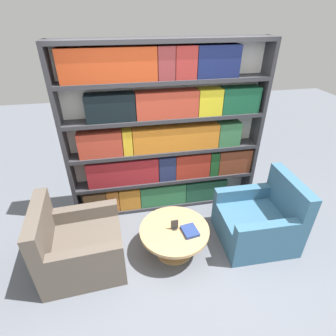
{
  "coord_description": "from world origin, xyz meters",
  "views": [
    {
      "loc": [
        -0.59,
        -1.98,
        2.63
      ],
      "look_at": [
        -0.08,
        0.66,
        0.99
      ],
      "focal_mm": 28.0,
      "sensor_mm": 36.0,
      "label": 1
    }
  ],
  "objects": [
    {
      "name": "table_sign",
      "position": [
        -0.08,
        0.25,
        0.44
      ],
      "size": [
        0.09,
        0.06,
        0.13
      ],
      "color": "black",
      "rests_on": "coffee_table"
    },
    {
      "name": "stray_book",
      "position": [
        0.09,
        0.17,
        0.4
      ],
      "size": [
        0.2,
        0.23,
        0.04
      ],
      "color": "navy",
      "rests_on": "coffee_table"
    },
    {
      "name": "armchair_right",
      "position": [
        1.04,
        0.27,
        0.29
      ],
      "size": [
        0.91,
        0.84,
        0.89
      ],
      "rotation": [
        0.0,
        0.0,
        -1.59
      ],
      "color": "#386684",
      "rests_on": "ground_plane"
    },
    {
      "name": "bookshelf",
      "position": [
        -0.02,
        1.23,
        1.16
      ],
      "size": [
        2.67,
        0.3,
        2.36
      ],
      "color": "silver",
      "rests_on": "ground_plane"
    },
    {
      "name": "armchair_left",
      "position": [
        -1.2,
        0.27,
        0.29
      ],
      "size": [
        0.94,
        0.88,
        0.89
      ],
      "rotation": [
        0.0,
        0.0,
        1.63
      ],
      "color": "brown",
      "rests_on": "ground_plane"
    },
    {
      "name": "ground_plane",
      "position": [
        0.0,
        0.0,
        0.0
      ],
      "size": [
        14.0,
        14.0,
        0.0
      ],
      "primitive_type": "plane",
      "color": "slate"
    },
    {
      "name": "coffee_table",
      "position": [
        -0.08,
        0.25,
        0.27
      ],
      "size": [
        0.84,
        0.84,
        0.38
      ],
      "color": "tan",
      "rests_on": "ground_plane"
    }
  ]
}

